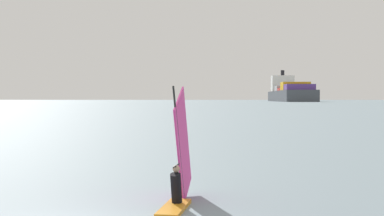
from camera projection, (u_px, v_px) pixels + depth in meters
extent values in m
cube|color=orange|center=(174.00, 208.00, 15.50)|extent=(1.12, 2.45, 0.12)
cylinder|color=black|center=(179.00, 144.00, 16.22)|extent=(0.41, 1.75, 3.57)
cube|color=#D8338C|center=(183.00, 147.00, 16.97)|extent=(0.66, 3.01, 3.93)
cylinder|color=black|center=(179.00, 164.00, 16.21)|extent=(0.38, 1.65, 0.04)
cylinder|color=black|center=(176.00, 188.00, 15.84)|extent=(0.43, 0.63, 0.99)
sphere|color=tan|center=(176.00, 169.00, 15.83)|extent=(0.22, 0.22, 0.22)
cube|color=#3F444C|center=(290.00, 96.00, 524.87)|extent=(40.38, 153.17, 10.54)
cube|color=silver|center=(283.00, 84.00, 582.07)|extent=(25.28, 18.13, 17.73)
cylinder|color=black|center=(283.00, 73.00, 581.85)|extent=(4.00, 4.00, 6.00)
cube|color=#99999E|center=(288.00, 89.00, 539.11)|extent=(27.08, 23.10, 5.20)
cube|color=red|center=(292.00, 89.00, 515.70)|extent=(27.08, 23.10, 2.60)
cube|color=gold|center=(295.00, 86.00, 492.21)|extent=(27.08, 23.10, 7.80)
cube|color=#59388C|center=(299.00, 87.00, 468.79)|extent=(27.08, 23.10, 5.20)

